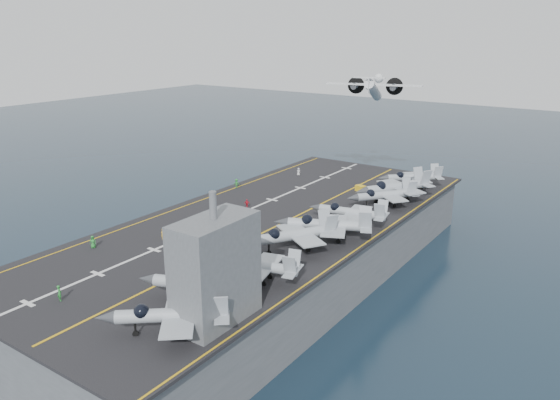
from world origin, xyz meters
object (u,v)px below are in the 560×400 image
Objects in this scene: island_superstructure at (215,258)px; fighter_jet_0 at (172,314)px; tow_cart_a at (219,264)px; transport_plane at (373,90)px.

fighter_jet_0 is at bearing -110.81° from island_superstructure.
fighter_jet_0 is 17.34m from tow_cart_a.
transport_plane is at bearing 103.05° from fighter_jet_0.
fighter_jet_0 is at bearing -65.59° from tow_cart_a.
tow_cart_a is 0.08× the size of transport_plane.
island_superstructure is at bearing 69.19° from fighter_jet_0.
tow_cart_a is at bearing 114.41° from fighter_jet_0.
island_superstructure is at bearing -75.06° from transport_plane.
transport_plane is (-23.31, 87.38, 8.84)m from island_superstructure.
tow_cart_a is 79.59m from transport_plane.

